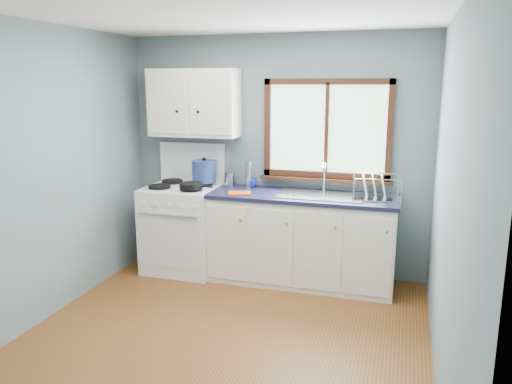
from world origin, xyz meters
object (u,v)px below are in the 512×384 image
(skillet, at_px, (191,185))
(dish_rack, at_px, (375,192))
(utensil_crock, at_px, (230,179))
(thermos, at_px, (248,174))
(gas_range, at_px, (183,226))
(base_cabinets, at_px, (301,243))
(sink, at_px, (320,202))
(stockpot, at_px, (204,171))

(skillet, xyz_separation_m, dish_rack, (1.82, 0.23, -0.00))
(skillet, xyz_separation_m, utensil_crock, (0.27, 0.40, 0.01))
(thermos, xyz_separation_m, dish_rack, (1.32, -0.14, -0.08))
(gas_range, height_order, thermos, gas_range)
(base_cabinets, xyz_separation_m, utensil_crock, (-0.84, 0.20, 0.59))
(gas_range, distance_m, skillet, 0.56)
(sink, distance_m, stockpot, 1.31)
(stockpot, relative_size, dish_rack, 0.73)
(base_cabinets, relative_size, stockpot, 5.24)
(sink, bearing_deg, gas_range, -179.29)
(thermos, bearing_deg, stockpot, -175.55)
(skillet, xyz_separation_m, thermos, (0.49, 0.37, 0.08))
(skillet, relative_size, stockpot, 1.05)
(sink, height_order, dish_rack, sink)
(utensil_crock, height_order, thermos, utensil_crock)
(gas_range, relative_size, sink, 1.62)
(base_cabinets, xyz_separation_m, thermos, (-0.62, 0.17, 0.65))
(skillet, xyz_separation_m, stockpot, (0.01, 0.33, 0.09))
(base_cabinets, height_order, thermos, thermos)
(base_cabinets, distance_m, thermos, 0.91)
(gas_range, distance_m, utensil_crock, 0.72)
(sink, xyz_separation_m, stockpot, (-1.29, 0.13, 0.22))
(thermos, bearing_deg, sink, -12.21)
(sink, bearing_deg, stockpot, 174.01)
(base_cabinets, bearing_deg, dish_rack, 2.97)
(skillet, bearing_deg, sink, 12.62)
(base_cabinets, distance_m, stockpot, 1.30)
(gas_range, distance_m, base_cabinets, 1.31)
(stockpot, xyz_separation_m, dish_rack, (1.81, -0.10, -0.10))
(utensil_crock, bearing_deg, sink, -11.24)
(stockpot, height_order, utensil_crock, utensil_crock)
(stockpot, bearing_deg, skillet, -91.28)
(sink, xyz_separation_m, dish_rack, (0.52, 0.04, 0.12))
(thermos, height_order, dish_rack, thermos)
(base_cabinets, height_order, utensil_crock, utensil_crock)
(base_cabinets, height_order, dish_rack, dish_rack)
(stockpot, distance_m, dish_rack, 1.81)
(utensil_crock, xyz_separation_m, thermos, (0.22, -0.03, 0.06))
(base_cabinets, xyz_separation_m, dish_rack, (0.70, 0.04, 0.57))
(dish_rack, bearing_deg, sink, 178.62)
(utensil_crock, distance_m, dish_rack, 1.55)
(thermos, bearing_deg, utensil_crock, 172.29)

